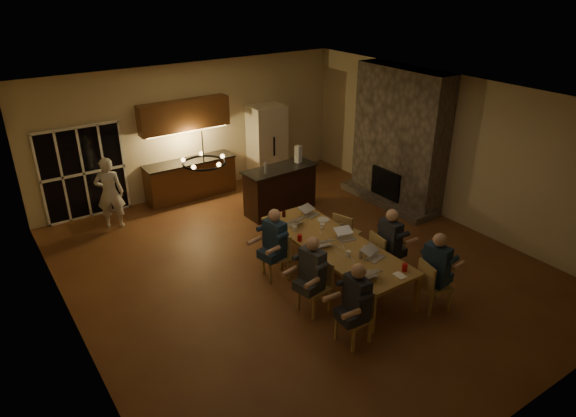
# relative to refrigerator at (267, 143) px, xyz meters

# --- Properties ---
(floor) EXTENTS (9.00, 9.00, 0.00)m
(floor) POSITION_rel_refrigerator_xyz_m (-1.90, -4.15, -1.00)
(floor) COLOR brown
(floor) RESTS_ON ground
(back_wall) EXTENTS (8.00, 0.04, 3.20)m
(back_wall) POSITION_rel_refrigerator_xyz_m (-1.90, 0.37, 0.60)
(back_wall) COLOR #C7B18D
(back_wall) RESTS_ON ground
(left_wall) EXTENTS (0.04, 9.00, 3.20)m
(left_wall) POSITION_rel_refrigerator_xyz_m (-5.92, -4.15, 0.60)
(left_wall) COLOR #C7B18D
(left_wall) RESTS_ON ground
(right_wall) EXTENTS (0.04, 9.00, 3.20)m
(right_wall) POSITION_rel_refrigerator_xyz_m (2.12, -4.15, 0.60)
(right_wall) COLOR #C7B18D
(right_wall) RESTS_ON ground
(ceiling) EXTENTS (8.00, 9.00, 0.04)m
(ceiling) POSITION_rel_refrigerator_xyz_m (-1.90, -4.15, 2.22)
(ceiling) COLOR white
(ceiling) RESTS_ON back_wall
(french_doors) EXTENTS (1.86, 0.08, 2.10)m
(french_doors) POSITION_rel_refrigerator_xyz_m (-4.60, 0.32, 0.05)
(french_doors) COLOR black
(french_doors) RESTS_ON ground
(fireplace) EXTENTS (0.58, 2.50, 3.20)m
(fireplace) POSITION_rel_refrigerator_xyz_m (1.80, -2.95, 0.60)
(fireplace) COLOR #6F6157
(fireplace) RESTS_ON ground
(kitchenette) EXTENTS (2.24, 0.68, 2.40)m
(kitchenette) POSITION_rel_refrigerator_xyz_m (-2.20, 0.05, 0.20)
(kitchenette) COLOR brown
(kitchenette) RESTS_ON ground
(refrigerator) EXTENTS (0.90, 0.68, 2.00)m
(refrigerator) POSITION_rel_refrigerator_xyz_m (0.00, 0.00, 0.00)
(refrigerator) COLOR beige
(refrigerator) RESTS_ON ground
(dining_table) EXTENTS (1.10, 3.21, 0.75)m
(dining_table) POSITION_rel_refrigerator_xyz_m (-1.64, -4.87, -0.62)
(dining_table) COLOR #AD7E45
(dining_table) RESTS_ON ground
(bar_island) EXTENTS (1.78, 0.78, 1.08)m
(bar_island) POSITION_rel_refrigerator_xyz_m (-0.85, -1.91, -0.46)
(bar_island) COLOR black
(bar_island) RESTS_ON ground
(chair_left_near) EXTENTS (0.47, 0.47, 0.89)m
(chair_left_near) POSITION_rel_refrigerator_xyz_m (-2.49, -6.39, -0.55)
(chair_left_near) COLOR tan
(chair_left_near) RESTS_ON ground
(chair_left_mid) EXTENTS (0.48, 0.48, 0.89)m
(chair_left_mid) POSITION_rel_refrigerator_xyz_m (-2.50, -5.43, -0.55)
(chair_left_mid) COLOR tan
(chair_left_mid) RESTS_ON ground
(chair_left_far) EXTENTS (0.52, 0.52, 0.89)m
(chair_left_far) POSITION_rel_refrigerator_xyz_m (-2.47, -4.22, -0.55)
(chair_left_far) COLOR tan
(chair_left_far) RESTS_ON ground
(chair_right_near) EXTENTS (0.54, 0.54, 0.89)m
(chair_right_near) POSITION_rel_refrigerator_xyz_m (-0.82, -6.50, -0.55)
(chair_right_near) COLOR tan
(chair_right_near) RESTS_ON ground
(chair_right_mid) EXTENTS (0.48, 0.48, 0.89)m
(chair_right_mid) POSITION_rel_refrigerator_xyz_m (-0.81, -5.31, -0.55)
(chair_right_mid) COLOR tan
(chair_right_mid) RESTS_ON ground
(chair_right_far) EXTENTS (0.56, 0.56, 0.89)m
(chair_right_far) POSITION_rel_refrigerator_xyz_m (-0.82, -4.26, -0.55)
(chair_right_far) COLOR tan
(chair_right_far) RESTS_ON ground
(person_left_near) EXTENTS (0.64, 0.64, 1.38)m
(person_left_near) POSITION_rel_refrigerator_xyz_m (-2.49, -6.42, -0.31)
(person_left_near) COLOR #272B32
(person_left_near) RESTS_ON ground
(person_right_near) EXTENTS (0.69, 0.69, 1.38)m
(person_right_near) POSITION_rel_refrigerator_xyz_m (-0.80, -6.46, -0.31)
(person_right_near) COLOR #1E324D
(person_right_near) RESTS_ON ground
(person_left_mid) EXTENTS (0.71, 0.71, 1.38)m
(person_left_mid) POSITION_rel_refrigerator_xyz_m (-2.54, -5.41, -0.31)
(person_left_mid) COLOR #3C4047
(person_left_mid) RESTS_ON ground
(person_right_mid) EXTENTS (0.62, 0.62, 1.38)m
(person_right_mid) POSITION_rel_refrigerator_xyz_m (-0.80, -5.39, -0.31)
(person_right_mid) COLOR #272B32
(person_right_mid) RESTS_ON ground
(person_left_far) EXTENTS (0.71, 0.71, 1.38)m
(person_left_far) POSITION_rel_refrigerator_xyz_m (-2.49, -4.23, -0.31)
(person_left_far) COLOR #1E324D
(person_left_far) RESTS_ON ground
(standing_person) EXTENTS (0.69, 0.58, 1.61)m
(standing_person) POSITION_rel_refrigerator_xyz_m (-4.31, -0.52, -0.20)
(standing_person) COLOR beige
(standing_person) RESTS_ON ground
(chandelier) EXTENTS (0.60, 0.60, 0.03)m
(chandelier) POSITION_rel_refrigerator_xyz_m (-4.04, -4.86, 1.75)
(chandelier) COLOR black
(chandelier) RESTS_ON ceiling
(laptop_a) EXTENTS (0.34, 0.30, 0.23)m
(laptop_a) POSITION_rel_refrigerator_xyz_m (-1.92, -6.00, -0.14)
(laptop_a) COLOR silver
(laptop_a) RESTS_ON dining_table
(laptop_b) EXTENTS (0.37, 0.34, 0.23)m
(laptop_b) POSITION_rel_refrigerator_xyz_m (-1.42, -5.67, -0.14)
(laptop_b) COLOR silver
(laptop_b) RESTS_ON dining_table
(laptop_c) EXTENTS (0.36, 0.32, 0.23)m
(laptop_c) POSITION_rel_refrigerator_xyz_m (-1.89, -4.80, -0.14)
(laptop_c) COLOR silver
(laptop_c) RESTS_ON dining_table
(laptop_d) EXTENTS (0.37, 0.34, 0.23)m
(laptop_d) POSITION_rel_refrigerator_xyz_m (-1.39, -4.87, -0.14)
(laptop_d) COLOR silver
(laptop_d) RESTS_ON dining_table
(laptop_e) EXTENTS (0.38, 0.36, 0.23)m
(laptop_e) POSITION_rel_refrigerator_xyz_m (-1.83, -3.84, -0.14)
(laptop_e) COLOR silver
(laptop_e) RESTS_ON dining_table
(laptop_f) EXTENTS (0.38, 0.35, 0.23)m
(laptop_f) POSITION_rel_refrigerator_xyz_m (-1.34, -3.74, -0.14)
(laptop_f) COLOR silver
(laptop_f) RESTS_ON dining_table
(mug_front) EXTENTS (0.08, 0.08, 0.10)m
(mug_front) POSITION_rel_refrigerator_xyz_m (-1.75, -5.36, -0.20)
(mug_front) COLOR silver
(mug_front) RESTS_ON dining_table
(mug_mid) EXTENTS (0.09, 0.09, 0.10)m
(mug_mid) POSITION_rel_refrigerator_xyz_m (-1.49, -4.30, -0.20)
(mug_mid) COLOR silver
(mug_mid) RESTS_ON dining_table
(mug_back) EXTENTS (0.09, 0.09, 0.10)m
(mug_back) POSITION_rel_refrigerator_xyz_m (-1.97, -4.10, -0.20)
(mug_back) COLOR silver
(mug_back) RESTS_ON dining_table
(redcup_near) EXTENTS (0.09, 0.09, 0.12)m
(redcup_near) POSITION_rel_refrigerator_xyz_m (-1.30, -6.23, -0.19)
(redcup_near) COLOR #BB0C0D
(redcup_near) RESTS_ON dining_table
(redcup_mid) EXTENTS (0.08, 0.08, 0.12)m
(redcup_mid) POSITION_rel_refrigerator_xyz_m (-2.11, -4.46, -0.19)
(redcup_mid) COLOR #BB0C0D
(redcup_mid) RESTS_ON dining_table
(can_silver) EXTENTS (0.06, 0.06, 0.12)m
(can_silver) POSITION_rel_refrigerator_xyz_m (-1.63, -5.53, -0.19)
(can_silver) COLOR #B2B2B7
(can_silver) RESTS_ON dining_table
(can_cola) EXTENTS (0.07, 0.07, 0.12)m
(can_cola) POSITION_rel_refrigerator_xyz_m (-1.80, -3.48, -0.19)
(can_cola) COLOR #3F0F0C
(can_cola) RESTS_ON dining_table
(can_right) EXTENTS (0.07, 0.07, 0.12)m
(can_right) POSITION_rel_refrigerator_xyz_m (-1.22, -4.53, -0.19)
(can_right) COLOR #B2B2B7
(can_right) RESTS_ON dining_table
(plate_near) EXTENTS (0.24, 0.24, 0.02)m
(plate_near) POSITION_rel_refrigerator_xyz_m (-1.28, -5.38, -0.24)
(plate_near) COLOR silver
(plate_near) RESTS_ON dining_table
(plate_left) EXTENTS (0.22, 0.22, 0.02)m
(plate_left) POSITION_rel_refrigerator_xyz_m (-1.90, -5.79, -0.24)
(plate_left) COLOR silver
(plate_left) RESTS_ON dining_table
(plate_far) EXTENTS (0.24, 0.24, 0.02)m
(plate_far) POSITION_rel_refrigerator_xyz_m (-1.25, -4.04, -0.24)
(plate_far) COLOR silver
(plate_far) RESTS_ON dining_table
(notepad) EXTENTS (0.15, 0.20, 0.01)m
(notepad) POSITION_rel_refrigerator_xyz_m (-1.47, -6.29, -0.24)
(notepad) COLOR white
(notepad) RESTS_ON dining_table
(bar_bottle) EXTENTS (0.07, 0.07, 0.24)m
(bar_bottle) POSITION_rel_refrigerator_xyz_m (-1.30, -2.01, 0.20)
(bar_bottle) COLOR #99999E
(bar_bottle) RESTS_ON bar_island
(bar_blender) EXTENTS (0.16, 0.16, 0.40)m
(bar_blender) POSITION_rel_refrigerator_xyz_m (-0.31, -1.85, 0.28)
(bar_blender) COLOR silver
(bar_blender) RESTS_ON bar_island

